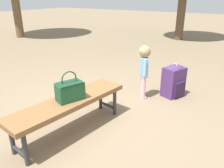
# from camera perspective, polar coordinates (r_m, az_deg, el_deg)

# --- Properties ---
(ground_plane) EXTENTS (40.00, 40.00, 0.00)m
(ground_plane) POSITION_cam_1_polar(r_m,az_deg,el_deg) (3.24, -4.97, -8.80)
(ground_plane) COLOR #7F6B51
(ground_plane) RESTS_ON ground
(park_bench) EXTENTS (1.64, 0.61, 0.45)m
(park_bench) POSITION_cam_1_polar(r_m,az_deg,el_deg) (2.83, -10.68, -4.93)
(park_bench) COLOR brown
(park_bench) RESTS_ON ground
(handbag) EXTENTS (0.36, 0.28, 0.37)m
(handbag) POSITION_cam_1_polar(r_m,az_deg,el_deg) (2.74, -10.58, -1.57)
(handbag) COLOR #1E4C2D
(handbag) RESTS_ON park_bench
(child_standing) EXTENTS (0.21, 0.18, 0.90)m
(child_standing) POSITION_cam_1_polar(r_m,az_deg,el_deg) (3.69, 8.13, 5.07)
(child_standing) COLOR #E5B2C6
(child_standing) RESTS_ON ground
(backpack_large) EXTENTS (0.42, 0.38, 0.58)m
(backpack_large) POSITION_cam_1_polar(r_m,az_deg,el_deg) (3.96, 15.32, 1.00)
(backpack_large) COLOR #4C2D66
(backpack_large) RESTS_ON ground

